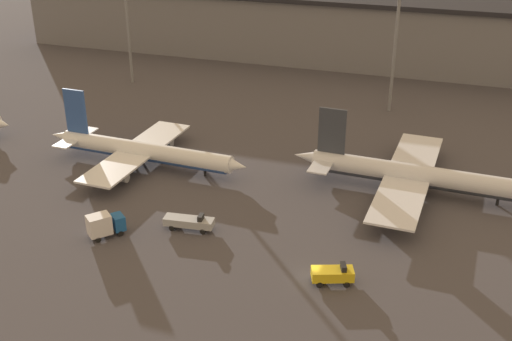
# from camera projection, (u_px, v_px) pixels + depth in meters

# --- Properties ---
(ground) EXTENTS (600.00, 600.00, 0.00)m
(ground) POSITION_uv_depth(u_px,v_px,m) (311.00, 279.00, 87.45)
(ground) COLOR #423F44
(terminal_building) EXTENTS (226.14, 20.18, 18.75)m
(terminal_building) POSITION_uv_depth(u_px,v_px,m) (408.00, 35.00, 172.88)
(terminal_building) COLOR slate
(terminal_building) RESTS_ON ground
(airplane_1) EXTENTS (41.05, 30.24, 13.22)m
(airplane_1) POSITION_uv_depth(u_px,v_px,m) (142.00, 151.00, 119.01)
(airplane_1) COLOR white
(airplane_1) RESTS_ON ground
(airplane_2) EXTENTS (44.15, 37.35, 13.25)m
(airplane_2) POSITION_uv_depth(u_px,v_px,m) (415.00, 175.00, 109.30)
(airplane_2) COLOR silver
(airplane_2) RESTS_ON ground
(service_vehicle_0) EXTENTS (7.96, 3.15, 2.73)m
(service_vehicle_0) POSITION_uv_depth(u_px,v_px,m) (189.00, 222.00, 98.73)
(service_vehicle_0) COLOR #9EA3A8
(service_vehicle_0) RESTS_ON ground
(service_vehicle_1) EXTENTS (6.10, 4.14, 2.95)m
(service_vehicle_1) POSITION_uv_depth(u_px,v_px,m) (333.00, 274.00, 85.98)
(service_vehicle_1) COLOR gold
(service_vehicle_1) RESTS_ON ground
(service_vehicle_2) EXTENTS (5.41, 5.74, 3.81)m
(service_vehicle_2) POSITION_uv_depth(u_px,v_px,m) (104.00, 225.00, 96.48)
(service_vehicle_2) COLOR #195199
(service_vehicle_2) RESTS_ON ground
(lamp_post_0) EXTENTS (1.80, 1.80, 27.66)m
(lamp_post_0) POSITION_uv_depth(u_px,v_px,m) (127.00, 15.00, 158.44)
(lamp_post_0) COLOR slate
(lamp_post_0) RESTS_ON ground
(lamp_post_1) EXTENTS (1.80, 1.80, 26.77)m
(lamp_post_1) POSITION_uv_depth(u_px,v_px,m) (396.00, 38.00, 139.66)
(lamp_post_1) COLOR slate
(lamp_post_1) RESTS_ON ground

